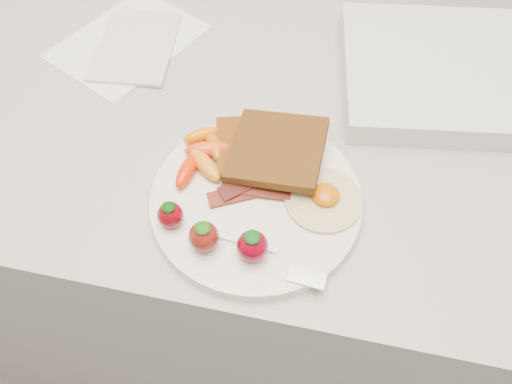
# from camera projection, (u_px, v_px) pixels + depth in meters

# --- Properties ---
(counter) EXTENTS (2.00, 0.60, 0.90)m
(counter) POSITION_uv_depth(u_px,v_px,m) (259.00, 255.00, 1.11)
(counter) COLOR gray
(counter) RESTS_ON ground
(plate) EXTENTS (0.27, 0.27, 0.02)m
(plate) POSITION_uv_depth(u_px,v_px,m) (256.00, 200.00, 0.64)
(plate) COLOR silver
(plate) RESTS_ON counter
(toast_lower) EXTENTS (0.12, 0.12, 0.01)m
(toast_lower) POSITION_uv_depth(u_px,v_px,m) (253.00, 146.00, 0.67)
(toast_lower) COLOR #461606
(toast_lower) RESTS_ON plate
(toast_upper) EXTENTS (0.12, 0.12, 0.03)m
(toast_upper) POSITION_uv_depth(u_px,v_px,m) (277.00, 149.00, 0.65)
(toast_upper) COLOR #3F230C
(toast_upper) RESTS_ON toast_lower
(fried_egg) EXTENTS (0.10, 0.10, 0.02)m
(fried_egg) POSITION_uv_depth(u_px,v_px,m) (324.00, 198.00, 0.63)
(fried_egg) COLOR beige
(fried_egg) RESTS_ON plate
(bacon_strips) EXTENTS (0.11, 0.09, 0.01)m
(bacon_strips) POSITION_uv_depth(u_px,v_px,m) (250.00, 188.00, 0.64)
(bacon_strips) COLOR #480C0A
(bacon_strips) RESTS_ON plate
(baby_carrots) EXTENTS (0.08, 0.11, 0.02)m
(baby_carrots) POSITION_uv_depth(u_px,v_px,m) (203.00, 154.00, 0.66)
(baby_carrots) COLOR red
(baby_carrots) RESTS_ON plate
(strawberries) EXTENTS (0.14, 0.06, 0.04)m
(strawberries) POSITION_uv_depth(u_px,v_px,m) (214.00, 234.00, 0.58)
(strawberries) COLOR #6C030A
(strawberries) RESTS_ON plate
(fork) EXTENTS (0.16, 0.05, 0.00)m
(fork) POSITION_uv_depth(u_px,v_px,m) (268.00, 256.00, 0.58)
(fork) COLOR silver
(fork) RESTS_ON plate
(paper_sheet) EXTENTS (0.25, 0.28, 0.00)m
(paper_sheet) POSITION_uv_depth(u_px,v_px,m) (128.00, 41.00, 0.83)
(paper_sheet) COLOR white
(paper_sheet) RESTS_ON counter
(notepad) EXTENTS (0.14, 0.19, 0.01)m
(notepad) POSITION_uv_depth(u_px,v_px,m) (136.00, 46.00, 0.81)
(notepad) COLOR beige
(notepad) RESTS_ON paper_sheet
(appliance) EXTENTS (0.37, 0.32, 0.04)m
(appliance) POSITION_uv_depth(u_px,v_px,m) (456.00, 73.00, 0.76)
(appliance) COLOR silver
(appliance) RESTS_ON counter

